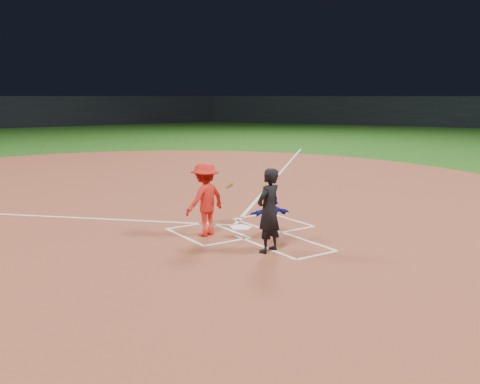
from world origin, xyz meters
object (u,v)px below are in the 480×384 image
catcher (271,215)px  umpire (269,210)px  home_plate (241,227)px  batter_at_plate (205,199)px

catcher → umpire: 1.21m
catcher → home_plate: bearing=-73.8°
home_plate → umpire: size_ratio=0.34×
home_plate → batter_at_plate: size_ratio=0.35×
catcher → batter_at_plate: bearing=-28.1°
home_plate → batter_at_plate: 1.39m
batter_at_plate → catcher: bearing=-41.4°
catcher → umpire: bearing=63.5°
home_plate → batter_at_plate: (-1.09, -0.13, 0.85)m
catcher → batter_at_plate: size_ratio=0.61×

